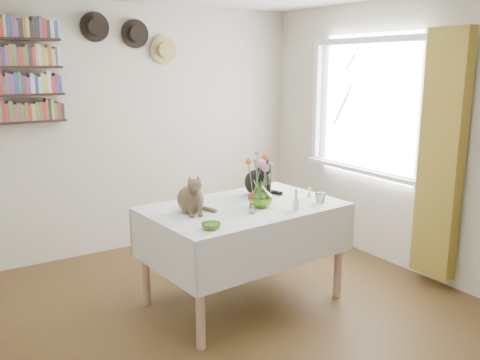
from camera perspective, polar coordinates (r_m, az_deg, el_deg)
room at (r=3.33m, az=0.49°, el=1.59°), size 4.08×4.58×2.58m
window at (r=5.18m, az=14.05°, el=6.85°), size 0.12×1.52×1.32m
curtain at (r=4.59m, az=21.67°, el=2.49°), size 0.12×0.38×2.10m
dining_table at (r=4.08m, az=0.42°, el=-5.59°), size 1.58×1.08×0.81m
tabby_cat at (r=3.82m, az=-5.60°, el=-1.39°), size 0.25×0.30×0.31m
black_cat at (r=4.31m, az=1.99°, el=0.48°), size 0.27×0.32×0.34m
flower_vase at (r=3.96m, az=2.30°, el=-1.67°), size 0.26×0.26×0.20m
green_bowl at (r=3.46m, az=-3.28°, el=-5.19°), size 0.17×0.17×0.04m
drinking_glass at (r=4.13m, az=9.02°, el=-2.02°), size 0.12×0.12×0.09m
candlestick at (r=3.91m, az=6.29°, el=-2.59°), size 0.05×0.05×0.17m
berry_jar at (r=3.80m, az=1.36°, el=-2.59°), size 0.04×0.04×0.18m
porcelain_figurine at (r=4.30m, az=7.79°, el=-1.44°), size 0.05×0.05×0.09m
flower_bouquet at (r=3.91m, az=2.26°, el=1.76°), size 0.17×0.13×0.39m
bookshelf_unit at (r=4.95m, az=-25.16°, el=10.96°), size 1.00×0.16×0.91m
wall_hats at (r=5.29m, az=-11.95°, el=15.43°), size 0.98×0.09×0.48m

